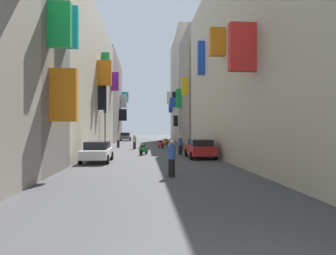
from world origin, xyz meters
TOP-DOWN VIEW (x-y plane):
  - ground_plane at (0.00, 30.00)m, footprint 140.00×140.00m
  - building_left_mid_b at (-7.99, 28.53)m, footprint 7.35×25.56m
  - building_left_mid_c at (-7.99, 50.67)m, footprint 7.35×18.70m
  - building_right_near at (8.00, 16.29)m, footprint 7.34×32.58m
  - building_right_mid_b at (7.99, 39.55)m, footprint 6.84×10.83m
  - building_right_mid_c at (7.98, 46.90)m, footprint 7.28×3.86m
  - building_right_far at (7.99, 54.41)m, footprint 7.22×11.17m
  - parked_car_red at (3.72, 20.09)m, footprint 1.93×4.22m
  - parked_car_white at (-3.72, 18.04)m, footprint 1.89×3.96m
  - parked_car_grey at (-3.92, 53.05)m, footprint 2.01×4.21m
  - scooter_green at (-0.57, 23.29)m, footprint 0.78×1.78m
  - scooter_red at (1.35, 31.75)m, footprint 0.68×1.96m
  - scooter_orange at (2.35, 37.19)m, footprint 0.59×1.99m
  - pedestrian_crossing at (0.74, 11.37)m, footprint 0.52×0.52m
  - pedestrian_near_left at (-1.57, 30.34)m, footprint 0.54×0.54m
  - pedestrian_near_right at (3.30, 28.00)m, footprint 0.51×0.51m
  - pedestrian_mid_street at (2.56, 23.07)m, footprint 0.47×0.47m
  - pedestrian_far_away at (-3.56, 33.12)m, footprint 0.52×0.52m
  - traffic_light_near_corner at (-4.57, 29.04)m, footprint 0.26×0.34m

SIDE VIEW (x-z plane):
  - ground_plane at x=0.00m, z-range 0.00..0.00m
  - scooter_green at x=-0.57m, z-range -0.10..1.03m
  - scooter_red at x=1.35m, z-range -0.10..1.03m
  - scooter_orange at x=2.35m, z-range -0.10..1.03m
  - parked_car_white at x=-3.72m, z-range 0.04..1.42m
  - parked_car_red at x=3.72m, z-range 0.04..1.48m
  - parked_car_grey at x=-3.92m, z-range 0.03..1.50m
  - pedestrian_near_left at x=-1.57m, z-range -0.01..1.56m
  - pedestrian_mid_street at x=2.56m, z-range -0.01..1.61m
  - pedestrian_near_right at x=3.30m, z-range 0.00..1.71m
  - pedestrian_crossing at x=0.74m, z-range 0.00..1.73m
  - pedestrian_far_away at x=-3.56m, z-range 0.00..1.77m
  - traffic_light_near_corner at x=-4.57m, z-range 0.81..5.38m
  - building_left_mid_b at x=-7.99m, z-range 0.00..13.87m
  - building_left_mid_c at x=-7.99m, z-range 0.00..14.40m
  - building_right_near at x=8.00m, z-range 0.00..14.66m
  - building_right_mid_b at x=7.99m, z-range 0.00..15.34m
  - building_right_far at x=7.99m, z-range 0.00..18.69m
  - building_right_mid_c at x=7.98m, z-range -0.02..19.16m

